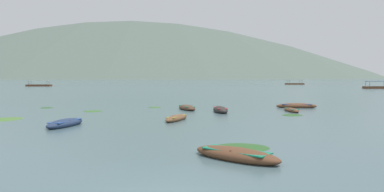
{
  "coord_description": "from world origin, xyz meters",
  "views": [
    {
      "loc": [
        0.37,
        -9.23,
        3.33
      ],
      "look_at": [
        1.69,
        31.3,
        1.19
      ],
      "focal_mm": 32.2,
      "sensor_mm": 36.0,
      "label": 1
    }
  ],
  "objects_px": {
    "rowboat_2": "(236,155)",
    "ferry_2": "(295,84)",
    "rowboat_4": "(291,110)",
    "ferry_0": "(39,85)",
    "rowboat_0": "(65,123)",
    "rowboat_7": "(187,108)",
    "rowboat_3": "(296,106)",
    "ferry_1": "(377,87)",
    "rowboat_1": "(220,110)",
    "rowboat_5": "(176,118)"
  },
  "relations": [
    {
      "from": "rowboat_3",
      "to": "rowboat_4",
      "type": "xyz_separation_m",
      "value": [
        -1.95,
        -4.26,
        -0.06
      ]
    },
    {
      "from": "rowboat_1",
      "to": "ferry_2",
      "type": "xyz_separation_m",
      "value": [
        52.71,
        136.06,
        0.23
      ]
    },
    {
      "from": "rowboat_1",
      "to": "rowboat_5",
      "type": "height_order",
      "value": "rowboat_1"
    },
    {
      "from": "ferry_1",
      "to": "rowboat_0",
      "type": "bearing_deg",
      "value": -130.46
    },
    {
      "from": "rowboat_4",
      "to": "ferry_0",
      "type": "height_order",
      "value": "ferry_0"
    },
    {
      "from": "rowboat_2",
      "to": "ferry_2",
      "type": "relative_size",
      "value": 0.42
    },
    {
      "from": "rowboat_2",
      "to": "rowboat_4",
      "type": "bearing_deg",
      "value": 66.2
    },
    {
      "from": "rowboat_7",
      "to": "ferry_0",
      "type": "relative_size",
      "value": 0.45
    },
    {
      "from": "rowboat_3",
      "to": "ferry_1",
      "type": "height_order",
      "value": "ferry_1"
    },
    {
      "from": "rowboat_0",
      "to": "rowboat_5",
      "type": "xyz_separation_m",
      "value": [
        7.64,
        3.01,
        -0.03
      ]
    },
    {
      "from": "rowboat_4",
      "to": "ferry_0",
      "type": "bearing_deg",
      "value": 122.73
    },
    {
      "from": "rowboat_2",
      "to": "rowboat_3",
      "type": "height_order",
      "value": "rowboat_3"
    },
    {
      "from": "rowboat_3",
      "to": "rowboat_4",
      "type": "bearing_deg",
      "value": -114.55
    },
    {
      "from": "rowboat_1",
      "to": "ferry_1",
      "type": "relative_size",
      "value": 0.44
    },
    {
      "from": "ferry_2",
      "to": "rowboat_2",
      "type": "bearing_deg",
      "value": -109.26
    },
    {
      "from": "rowboat_2",
      "to": "rowboat_7",
      "type": "distance_m",
      "value": 22.16
    },
    {
      "from": "rowboat_4",
      "to": "rowboat_7",
      "type": "xyz_separation_m",
      "value": [
        -10.3,
        2.42,
        0.05
      ]
    },
    {
      "from": "rowboat_3",
      "to": "ferry_1",
      "type": "distance_m",
      "value": 81.85
    },
    {
      "from": "rowboat_7",
      "to": "ferry_2",
      "type": "relative_size",
      "value": 0.45
    },
    {
      "from": "rowboat_0",
      "to": "rowboat_7",
      "type": "height_order",
      "value": "rowboat_0"
    },
    {
      "from": "rowboat_0",
      "to": "ferry_2",
      "type": "distance_m",
      "value": 159.06
    },
    {
      "from": "rowboat_1",
      "to": "rowboat_2",
      "type": "distance_m",
      "value": 19.38
    },
    {
      "from": "ferry_0",
      "to": "ferry_1",
      "type": "relative_size",
      "value": 1.1
    },
    {
      "from": "rowboat_0",
      "to": "rowboat_2",
      "type": "relative_size",
      "value": 1.06
    },
    {
      "from": "rowboat_3",
      "to": "ferry_1",
      "type": "xyz_separation_m",
      "value": [
        47.73,
        66.5,
        0.24
      ]
    },
    {
      "from": "rowboat_5",
      "to": "ferry_1",
      "type": "bearing_deg",
      "value": 51.79
    },
    {
      "from": "ferry_0",
      "to": "rowboat_0",
      "type": "bearing_deg",
      "value": -67.11
    },
    {
      "from": "rowboat_0",
      "to": "rowboat_7",
      "type": "bearing_deg",
      "value": 54.54
    },
    {
      "from": "rowboat_0",
      "to": "ferry_0",
      "type": "xyz_separation_m",
      "value": [
        -48.11,
        113.98,
        0.25
      ]
    },
    {
      "from": "rowboat_7",
      "to": "ferry_1",
      "type": "height_order",
      "value": "ferry_1"
    },
    {
      "from": "rowboat_3",
      "to": "rowboat_4",
      "type": "relative_size",
      "value": 1.39
    },
    {
      "from": "rowboat_4",
      "to": "rowboat_5",
      "type": "bearing_deg",
      "value": -149.41
    },
    {
      "from": "rowboat_0",
      "to": "ferry_1",
      "type": "height_order",
      "value": "ferry_1"
    },
    {
      "from": "ferry_1",
      "to": "rowboat_7",
      "type": "bearing_deg",
      "value": -131.27
    },
    {
      "from": "rowboat_4",
      "to": "rowboat_7",
      "type": "relative_size",
      "value": 0.79
    },
    {
      "from": "rowboat_5",
      "to": "ferry_1",
      "type": "distance_m",
      "value": 98.54
    },
    {
      "from": "rowboat_3",
      "to": "ferry_0",
      "type": "bearing_deg",
      "value": 124.59
    },
    {
      "from": "rowboat_3",
      "to": "ferry_0",
      "type": "distance_m",
      "value": 121.52
    },
    {
      "from": "ferry_2",
      "to": "rowboat_0",
      "type": "bearing_deg",
      "value": -113.94
    },
    {
      "from": "rowboat_4",
      "to": "ferry_0",
      "type": "relative_size",
      "value": 0.35
    },
    {
      "from": "rowboat_0",
      "to": "rowboat_2",
      "type": "bearing_deg",
      "value": -44.3
    },
    {
      "from": "rowboat_1",
      "to": "rowboat_2",
      "type": "bearing_deg",
      "value": -94.68
    },
    {
      "from": "rowboat_1",
      "to": "rowboat_5",
      "type": "relative_size",
      "value": 0.98
    },
    {
      "from": "rowboat_4",
      "to": "rowboat_5",
      "type": "xyz_separation_m",
      "value": [
        -11.28,
        -6.67,
        0.03
      ]
    },
    {
      "from": "rowboat_0",
      "to": "rowboat_2",
      "type": "distance_m",
      "value": 14.31
    },
    {
      "from": "rowboat_1",
      "to": "ferry_1",
      "type": "xyz_separation_m",
      "value": [
        56.77,
        71.12,
        0.23
      ]
    },
    {
      "from": "rowboat_4",
      "to": "ferry_2",
      "type": "relative_size",
      "value": 0.36
    },
    {
      "from": "rowboat_2",
      "to": "ferry_0",
      "type": "xyz_separation_m",
      "value": [
        -58.36,
        123.98,
        0.26
      ]
    },
    {
      "from": "rowboat_1",
      "to": "rowboat_5",
      "type": "xyz_separation_m",
      "value": [
        -4.18,
        -6.3,
        -0.05
      ]
    },
    {
      "from": "rowboat_1",
      "to": "ferry_2",
      "type": "distance_m",
      "value": 145.91
    }
  ]
}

